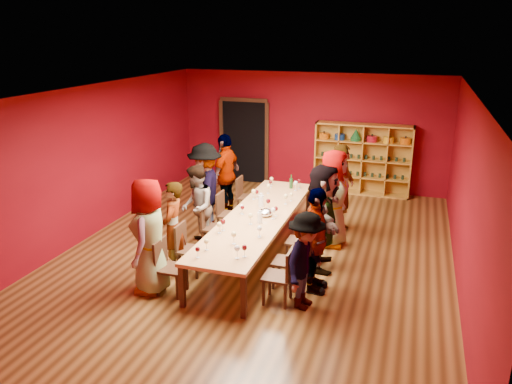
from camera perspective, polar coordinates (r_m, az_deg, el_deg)
room_shell at (r=8.94m, az=0.19°, el=1.75°), size 7.10×9.10×3.04m
tasting_table at (r=9.20m, az=0.18°, el=-3.05°), size 1.10×4.50×0.75m
doorway at (r=13.67m, az=-1.30°, el=5.84°), size 1.40×0.17×2.30m
shelving_unit at (r=12.90m, az=12.09°, el=4.07°), size 2.40×0.40×1.80m
chair_person_left_0 at (r=8.06m, az=-10.13°, el=-8.09°), size 0.42×0.42×0.89m
person_left_0 at (r=8.01m, az=-12.07°, el=-4.95°), size 0.66×0.99×1.87m
chair_person_left_1 at (r=8.63m, az=-7.91°, el=-6.14°), size 0.42×0.42×0.89m
person_left_1 at (r=8.62m, az=-9.46°, el=-4.03°), size 0.54×0.66×1.61m
chair_person_left_2 at (r=9.51m, az=-5.18°, el=-3.71°), size 0.42×0.42×0.89m
person_left_2 at (r=9.51m, az=-6.81°, el=-1.73°), size 0.71×0.90×1.63m
chair_person_left_3 at (r=10.16m, az=-3.53°, el=-2.23°), size 0.42×0.42×0.89m
person_left_3 at (r=10.17m, az=-5.81°, el=0.37°), size 0.77×1.29×1.87m
chair_person_left_4 at (r=11.18m, az=-1.37°, el=-0.29°), size 0.42×0.42×0.89m
person_left_4 at (r=11.19m, az=-3.45°, el=2.01°), size 0.62×1.13×1.85m
chair_person_right_0 at (r=7.66m, az=3.07°, el=-9.28°), size 0.42×0.42×0.89m
person_right_0 at (r=7.47m, az=5.71°, el=-7.84°), size 0.58×1.04×1.52m
chair_person_right_1 at (r=8.12m, az=4.07°, el=-7.62°), size 0.42×0.42×0.89m
person_right_1 at (r=7.90m, az=6.81°, el=-5.55°), size 0.48×1.02×1.72m
chair_person_right_2 at (r=8.89m, az=5.43°, el=-5.33°), size 0.42×0.42×0.89m
person_right_2 at (r=8.66m, az=7.64°, el=-2.86°), size 0.79×1.81×1.88m
chair_person_right_3 at (r=9.82m, az=6.77°, el=-3.05°), size 0.42×0.42×0.89m
person_right_3 at (r=9.61m, az=8.79°, el=-0.74°), size 0.57×0.96×1.90m
chair_person_right_4 at (r=10.56m, az=7.65°, el=-1.55°), size 0.42×0.42×0.89m
person_right_4 at (r=10.38m, az=9.84°, el=0.43°), size 0.58×0.73×1.83m
wine_glass_0 at (r=8.48m, az=-3.79°, el=-3.48°), size 0.09×0.09×0.21m
wine_glass_1 at (r=7.46m, az=-2.17°, el=-6.52°), size 0.09×0.09×0.22m
wine_glass_2 at (r=7.95m, az=-2.55°, el=-4.92°), size 0.09×0.09×0.22m
wine_glass_3 at (r=9.96m, az=4.04°, el=-0.33°), size 0.07×0.07×0.18m
wine_glass_4 at (r=9.12m, az=2.29°, el=-1.97°), size 0.08×0.08×0.19m
wine_glass_5 at (r=10.39m, az=1.40°, el=0.64°), size 0.09×0.09×0.21m
wine_glass_6 at (r=8.38m, az=-4.23°, el=-3.79°), size 0.08×0.08×0.20m
wine_glass_7 at (r=7.54m, az=-6.69°, el=-6.58°), size 0.07×0.07×0.18m
wine_glass_8 at (r=8.24m, az=0.40°, el=-4.18°), size 0.08×0.08×0.19m
wine_glass_9 at (r=10.93m, az=1.78°, el=1.46°), size 0.08×0.08×0.19m
wine_glass_10 at (r=9.75m, az=3.41°, el=-0.55°), size 0.09×0.09×0.21m
wine_glass_11 at (r=9.21m, az=-1.55°, el=-1.83°), size 0.07×0.07×0.18m
wine_glass_12 at (r=10.74m, az=4.96°, el=1.19°), size 0.09×0.09×0.22m
wine_glass_13 at (r=10.77m, az=1.67°, el=1.12°), size 0.07×0.07×0.18m
wine_glass_14 at (r=8.98m, az=1.96°, el=-2.16°), size 0.09×0.09×0.22m
wine_glass_15 at (r=10.07m, az=0.10°, el=-0.04°), size 0.07×0.07×0.18m
wine_glass_16 at (r=7.77m, az=-5.68°, el=-5.71°), size 0.08×0.08×0.19m
wine_glass_17 at (r=8.73m, az=-0.64°, el=-2.77°), size 0.09×0.09×0.21m
wine_glass_18 at (r=7.51m, az=-1.33°, el=-6.43°), size 0.08×0.08×0.20m
wine_glass_19 at (r=10.01m, az=-0.28°, el=-0.00°), size 0.09×0.09×0.22m
wine_glass_20 at (r=8.19m, az=0.39°, el=-4.24°), size 0.08×0.08×0.21m
wine_glass_21 at (r=9.24m, az=-1.67°, el=-1.72°), size 0.08×0.08×0.19m
wine_glass_22 at (r=9.48m, az=1.41°, el=-1.09°), size 0.08×0.08×0.21m
wine_glass_23 at (r=10.60m, az=4.55°, el=0.97°), size 0.09×0.09×0.21m
spittoon_bowl at (r=9.16m, az=1.06°, el=-2.37°), size 0.27×0.27×0.15m
carafe_a at (r=9.62m, az=0.58°, el=-0.98°), size 0.13×0.13×0.27m
carafe_b at (r=8.82m, az=0.45°, el=-2.91°), size 0.11×0.11×0.24m
wine_bottle at (r=10.76m, az=4.04°, el=1.02°), size 0.10×0.10×0.31m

